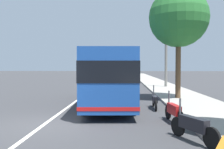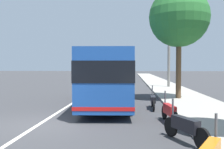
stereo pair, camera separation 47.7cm
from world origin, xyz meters
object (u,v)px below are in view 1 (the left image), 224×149
(coach_bus, at_px, (109,75))
(roadside_tree_mid_block, at_px, (179,18))
(motorcycle_far_end, at_px, (174,111))
(car_far_distant, at_px, (88,76))
(utility_pole, at_px, (166,54))
(motorcycle_angled, at_px, (155,100))
(car_side_street, at_px, (95,73))
(car_behind_bus, at_px, (118,76))
(car_oncoming, at_px, (122,74))
(motorcycle_mid_row, at_px, (193,126))

(coach_bus, bearing_deg, roadside_tree_mid_block, -68.73)
(coach_bus, xyz_separation_m, motorcycle_far_end, (-4.87, -2.94, -1.28))
(car_far_distant, distance_m, utility_pole, 18.55)
(motorcycle_angled, distance_m, roadside_tree_mid_block, 6.60)
(car_far_distant, distance_m, car_side_street, 11.53)
(car_behind_bus, bearing_deg, car_far_distant, 73.16)
(motorcycle_far_end, relative_size, car_far_distant, 0.53)
(car_behind_bus, distance_m, utility_pole, 14.94)
(motorcycle_far_end, relative_size, car_oncoming, 0.48)
(coach_bus, bearing_deg, utility_pole, -27.96)
(car_side_street, bearing_deg, motorcycle_far_end, 9.47)
(motorcycle_angled, xyz_separation_m, car_oncoming, (40.27, 2.00, 0.23))
(motorcycle_mid_row, height_order, roadside_tree_mid_block, roadside_tree_mid_block)
(coach_bus, distance_m, motorcycle_angled, 3.26)
(motorcycle_angled, distance_m, car_behind_bus, 27.02)
(car_oncoming, relative_size, car_behind_bus, 0.97)
(car_side_street, relative_size, car_behind_bus, 0.91)
(car_oncoming, bearing_deg, car_behind_bus, 177.02)
(motorcycle_far_end, distance_m, motorcycle_angled, 3.40)
(car_oncoming, xyz_separation_m, car_behind_bus, (-13.38, 0.59, 0.06))
(car_oncoming, relative_size, roadside_tree_mid_block, 0.58)
(car_side_street, bearing_deg, roadside_tree_mid_block, 14.00)
(car_side_street, bearing_deg, motorcycle_angled, 9.87)
(motorcycle_far_end, height_order, motorcycle_angled, motorcycle_far_end)
(roadside_tree_mid_block, bearing_deg, motorcycle_mid_row, 170.37)
(motorcycle_angled, relative_size, car_far_distant, 0.51)
(motorcycle_angled, relative_size, car_side_street, 0.50)
(coach_bus, height_order, car_oncoming, coach_bus)
(coach_bus, bearing_deg, car_far_distant, 7.79)
(car_far_distant, distance_m, roadside_tree_mid_block, 26.94)
(roadside_tree_mid_block, bearing_deg, car_side_street, 15.34)
(coach_bus, height_order, car_far_distant, coach_bus)
(car_behind_bus, bearing_deg, coach_bus, 177.49)
(car_side_street, distance_m, utility_pole, 28.70)
(motorcycle_mid_row, distance_m, car_side_street, 46.42)
(motorcycle_angled, xyz_separation_m, car_side_street, (39.74, 7.88, 0.31))
(coach_bus, height_order, car_behind_bus, coach_bus)
(motorcycle_angled, xyz_separation_m, car_far_distant, (28.21, 7.76, 0.25))
(car_oncoming, height_order, car_behind_bus, car_behind_bus)
(motorcycle_mid_row, bearing_deg, coach_bus, -3.54)
(motorcycle_far_end, bearing_deg, utility_pole, -16.19)
(coach_bus, relative_size, motorcycle_mid_row, 5.49)
(car_far_distant, bearing_deg, car_side_street, -175.68)
(motorcycle_mid_row, xyz_separation_m, utility_pole, (19.21, -2.44, 3.17))
(car_far_distant, bearing_deg, motorcycle_mid_row, 17.22)
(motorcycle_far_end, height_order, car_oncoming, car_oncoming)
(motorcycle_far_end, bearing_deg, car_side_street, 3.17)
(car_side_street, bearing_deg, car_behind_bus, 21.02)
(motorcycle_mid_row, bearing_deg, motorcycle_angled, -21.50)
(car_far_distant, relative_size, car_oncoming, 0.91)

